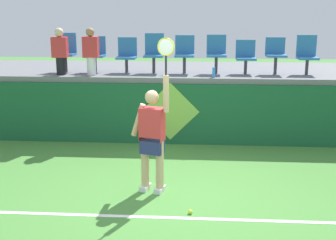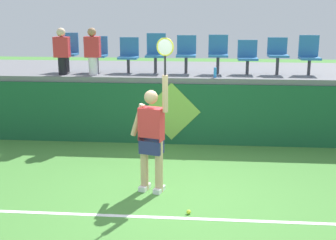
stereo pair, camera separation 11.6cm
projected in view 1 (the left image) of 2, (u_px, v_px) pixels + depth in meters
The scene contains 19 objects.
ground_plane at pixel (176, 197), 7.31m from camera, with size 40.00×40.00×0.00m, color #478438.
court_back_wall at pixel (183, 114), 10.03m from camera, with size 13.06×0.20×1.34m, color #195633.
spectator_platform at pixel (186, 71), 11.28m from camera, with size 13.06×3.05×0.12m, color slate.
court_baseline_stripe at pixel (173, 218), 6.59m from camera, with size 11.75×0.08×0.01m, color white.
tennis_player at pixel (152, 135), 7.32m from camera, with size 0.73×0.36×2.51m.
tennis_ball at pixel (190, 212), 6.71m from camera, with size 0.07×0.07×0.07m, color #D1E533.
water_bottle at pixel (214, 72), 9.87m from camera, with size 0.06×0.06×0.22m, color #338CE5.
stadium_chair_0 at pixel (66, 50), 10.63m from camera, with size 0.44×0.42×0.90m.
stadium_chair_1 at pixel (96, 52), 10.59m from camera, with size 0.44×0.42×0.82m.
stadium_chair_2 at pixel (127, 54), 10.55m from camera, with size 0.44×0.42×0.80m.
stadium_chair_3 at pixel (154, 51), 10.49m from camera, with size 0.44×0.42×0.90m.
stadium_chair_4 at pixel (185, 52), 10.44m from camera, with size 0.44×0.42×0.85m.
stadium_chair_5 at pixel (216, 52), 10.39m from camera, with size 0.44×0.42×0.87m.
stadium_chair_6 at pixel (246, 55), 10.36m from camera, with size 0.44×0.42×0.76m.
stadium_chair_7 at pixel (276, 53), 10.30m from camera, with size 0.44×0.42×0.82m.
stadium_chair_8 at pixel (307, 53), 10.26m from camera, with size 0.44×0.42×0.87m.
spectator_0 at pixel (60, 51), 10.17m from camera, with size 0.34×0.20×1.04m.
spectator_1 at pixel (91, 51), 10.13m from camera, with size 0.34×0.20×1.04m.
wall_signage_mount at pixel (170, 144), 10.11m from camera, with size 1.27×0.01×1.37m.
Camera 1 is at (0.36, -6.78, 2.97)m, focal length 48.92 mm.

